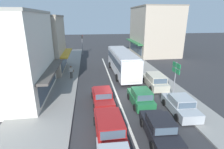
# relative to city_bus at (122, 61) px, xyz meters

# --- Properties ---
(ground_plane) EXTENTS (140.00, 140.00, 0.00)m
(ground_plane) POSITION_rel_city_bus_xyz_m (-1.95, -7.95, -1.88)
(ground_plane) COLOR #2D2D30
(lane_centre_line) EXTENTS (0.20, 28.00, 0.01)m
(lane_centre_line) POSITION_rel_city_bus_xyz_m (-1.95, -3.95, -1.88)
(lane_centre_line) COLOR silver
(lane_centre_line) RESTS_ON ground
(sidewalk_left) EXTENTS (5.20, 44.00, 0.14)m
(sidewalk_left) POSITION_rel_city_bus_xyz_m (-8.75, -1.95, -1.81)
(sidewalk_left) COLOR gray
(sidewalk_left) RESTS_ON ground
(kerb_right) EXTENTS (2.80, 44.00, 0.12)m
(kerb_right) POSITION_rel_city_bus_xyz_m (4.25, -1.95, -1.82)
(kerb_right) COLOR gray
(kerb_right) RESTS_ON ground
(shopfront_corner_near) EXTENTS (7.65, 9.27, 8.31)m
(shopfront_corner_near) POSITION_rel_city_bus_xyz_m (-12.13, -5.99, 2.27)
(shopfront_corner_near) COLOR silver
(shopfront_corner_near) RESTS_ON ground
(shopfront_mid_block) EXTENTS (8.73, 7.66, 7.99)m
(shopfront_mid_block) POSITION_rel_city_bus_xyz_m (-12.13, 2.66, 2.11)
(shopfront_mid_block) COLOR #B2A38E
(shopfront_mid_block) RESTS_ON ground
(building_right_far) EXTENTS (9.02, 11.21, 9.88)m
(building_right_far) POSITION_rel_city_bus_xyz_m (9.54, 13.36, 3.05)
(building_right_far) COLOR #B2A38E
(building_right_far) RESTS_ON ground
(city_bus) EXTENTS (2.86, 10.89, 3.23)m
(city_bus) POSITION_rel_city_bus_xyz_m (0.00, 0.00, 0.00)
(city_bus) COLOR silver
(city_bus) RESTS_ON ground
(hatchback_behind_bus_mid) EXTENTS (1.85, 3.72, 1.54)m
(hatchback_behind_bus_mid) POSITION_rel_city_bus_xyz_m (-0.10, -9.37, -1.17)
(hatchback_behind_bus_mid) COLOR #1E6638
(hatchback_behind_bus_mid) RESTS_ON ground
(wagon_queue_gap_filler) EXTENTS (2.00, 4.53, 1.58)m
(wagon_queue_gap_filler) POSITION_rel_city_bus_xyz_m (-3.52, -13.45, -1.14)
(wagon_queue_gap_filler) COLOR maroon
(wagon_queue_gap_filler) RESTS_ON ground
(sedan_adjacent_lane_trail) EXTENTS (2.05, 4.28, 1.47)m
(sedan_adjacent_lane_trail) POSITION_rel_city_bus_xyz_m (-0.20, -14.02, -1.22)
(sedan_adjacent_lane_trail) COLOR black
(sedan_adjacent_lane_trail) RESTS_ON ground
(sedan_queue_far_back) EXTENTS (2.01, 4.26, 1.47)m
(sedan_queue_far_back) POSITION_rel_city_bus_xyz_m (-3.55, -8.70, -1.22)
(sedan_queue_far_back) COLOR maroon
(sedan_queue_far_back) RESTS_ON ground
(parked_sedan_kerb_front) EXTENTS (2.01, 4.26, 1.47)m
(parked_sedan_kerb_front) POSITION_rel_city_bus_xyz_m (2.78, -11.20, -1.22)
(parked_sedan_kerb_front) COLOR #9EA3A8
(parked_sedan_kerb_front) RESTS_ON ground
(parked_wagon_kerb_second) EXTENTS (2.02, 4.54, 1.58)m
(parked_wagon_kerb_second) POSITION_rel_city_bus_xyz_m (2.81, -5.36, -1.14)
(parked_wagon_kerb_second) COLOR #B7B29E
(parked_wagon_kerb_second) RESTS_ON ground
(traffic_light_downstreet) EXTENTS (0.33, 0.24, 4.20)m
(traffic_light_downstreet) POSITION_rel_city_bus_xyz_m (-5.82, 13.90, 0.97)
(traffic_light_downstreet) COLOR gray
(traffic_light_downstreet) RESTS_ON ground
(directional_road_sign) EXTENTS (0.10, 1.40, 3.60)m
(directional_road_sign) POSITION_rel_city_bus_xyz_m (3.68, -8.17, 0.82)
(directional_road_sign) COLOR gray
(directional_road_sign) RESTS_ON ground
(pedestrian_with_handbag_near) EXTENTS (0.65, 0.29, 1.63)m
(pedestrian_with_handbag_near) POSITION_rel_city_bus_xyz_m (-6.96, -1.26, -0.81)
(pedestrian_with_handbag_near) COLOR #4C4742
(pedestrian_with_handbag_near) RESTS_ON sidewalk_left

